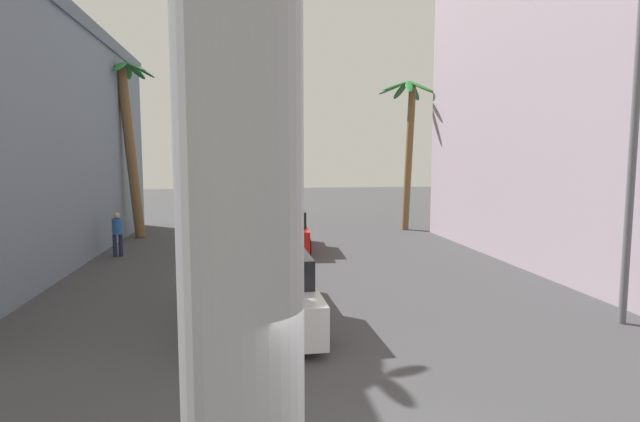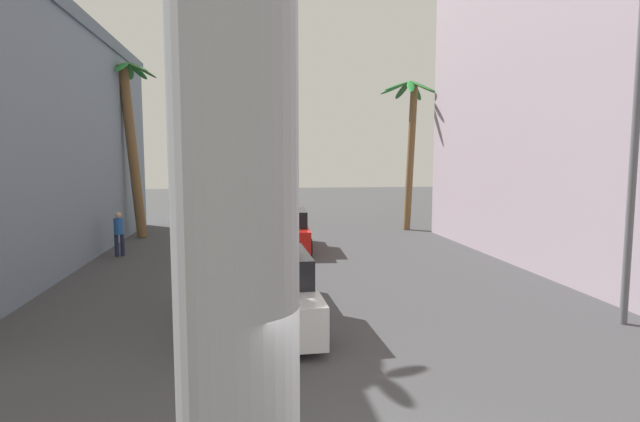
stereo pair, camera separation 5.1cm
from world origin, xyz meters
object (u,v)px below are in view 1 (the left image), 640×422
Objects in this scene: car_lead at (266,289)px; palm_tree_far_right at (408,134)px; street_lamp at (615,123)px; pedestrian_far_left at (117,231)px; palm_tree_far_left at (130,136)px; palm_tree_mid_left at (23,77)px; car_far at (283,231)px.

palm_tree_far_right is (7.54, 13.19, 4.05)m from car_lead.
street_lamp is 0.94× the size of palm_tree_far_right.
palm_tree_far_right is 4.60× the size of pedestrian_far_left.
street_lamp is 18.54m from palm_tree_far_left.
palm_tree_mid_left is at bearing -143.96° from palm_tree_far_right.
street_lamp reaches higher than car_far.
palm_tree_far_left reaches higher than street_lamp.
street_lamp is 0.76× the size of palm_tree_mid_left.
palm_tree_mid_left reaches higher than palm_tree_far_left.
palm_tree_far_left reaches higher than pedestrian_far_left.
palm_tree_far_right is at bearing 60.25° from car_lead.
palm_tree_far_right is at bearing 36.04° from palm_tree_mid_left.
car_lead is at bearing -119.75° from palm_tree_far_right.
street_lamp is 14.53m from palm_tree_far_right.
car_far is at bearing 83.30° from car_lead.
palm_tree_far_right is (12.95, 0.84, 0.24)m from palm_tree_far_left.
palm_tree_far_right is (6.54, 4.65, 4.02)m from car_far.
palm_tree_far_right is at bearing 3.71° from palm_tree_far_left.
palm_tree_far_left is 4.79× the size of pedestrian_far_left.
pedestrian_far_left reaches higher than car_far.
pedestrian_far_left is at bearing -174.81° from car_far.
car_lead is 9.45m from pedestrian_far_left.
palm_tree_mid_left is 1.19× the size of palm_tree_far_left.
car_far is at bearing -30.73° from palm_tree_far_left.
palm_tree_far_right is (0.43, 14.52, 0.50)m from street_lamp.
palm_tree_far_left is (0.61, 9.02, -1.08)m from palm_tree_mid_left.
palm_tree_mid_left is 9.11m from palm_tree_far_left.
palm_tree_mid_left is 16.78m from palm_tree_far_right.
street_lamp is 12.13m from car_far.
car_far is 0.48× the size of palm_tree_mid_left.
car_lead is 15.73m from palm_tree_far_right.
street_lamp is at bearing -58.26° from car_far.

